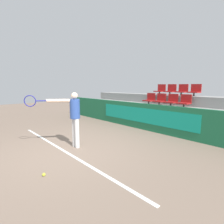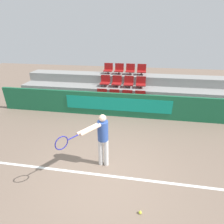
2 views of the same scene
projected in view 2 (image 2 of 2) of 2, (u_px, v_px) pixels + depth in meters
name	position (u px, v px, depth m)	size (l,w,h in m)	color
ground_plane	(102.00, 175.00, 4.71)	(30.00, 30.00, 0.00)	#7A6656
court_baseline	(102.00, 175.00, 4.70)	(6.17, 0.08, 0.01)	white
barrier_wall	(119.00, 105.00, 7.67)	(11.07, 0.14, 1.08)	#19603D
bleacher_tier_front	(120.00, 107.00, 8.29)	(10.67, 0.93, 0.44)	gray
bleacher_tier_middle	(122.00, 96.00, 9.03)	(10.67, 0.93, 0.89)	gray
bleacher_tier_back	(124.00, 86.00, 9.76)	(10.67, 0.93, 1.33)	gray
stadium_chair_0	(102.00, 96.00, 8.33)	(0.47, 0.44, 0.54)	#333333
stadium_chair_1	(114.00, 96.00, 8.25)	(0.47, 0.44, 0.54)	#333333
stadium_chair_2	(127.00, 97.00, 8.16)	(0.47, 0.44, 0.54)	#333333
stadium_chair_3	(140.00, 98.00, 8.08)	(0.47, 0.44, 0.54)	#333333
stadium_chair_4	(105.00, 81.00, 8.97)	(0.47, 0.44, 0.54)	#333333
stadium_chair_5	(117.00, 82.00, 8.88)	(0.47, 0.44, 0.54)	#333333
stadium_chair_6	(129.00, 82.00, 8.80)	(0.47, 0.44, 0.54)	#333333
stadium_chair_7	(141.00, 83.00, 8.71)	(0.47, 0.44, 0.54)	#333333
stadium_chair_8	(108.00, 69.00, 9.61)	(0.47, 0.44, 0.54)	#333333
stadium_chair_9	(119.00, 69.00, 9.52)	(0.47, 0.44, 0.54)	#333333
stadium_chair_10	(130.00, 70.00, 9.43)	(0.47, 0.44, 0.54)	#333333
stadium_chair_11	(142.00, 70.00, 9.35)	(0.47, 0.44, 0.54)	#333333
tennis_player	(101.00, 137.00, 4.61)	(0.92, 1.29, 1.61)	silver
tennis_ball	(140.00, 212.00, 3.71)	(0.07, 0.07, 0.07)	#CCDB33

